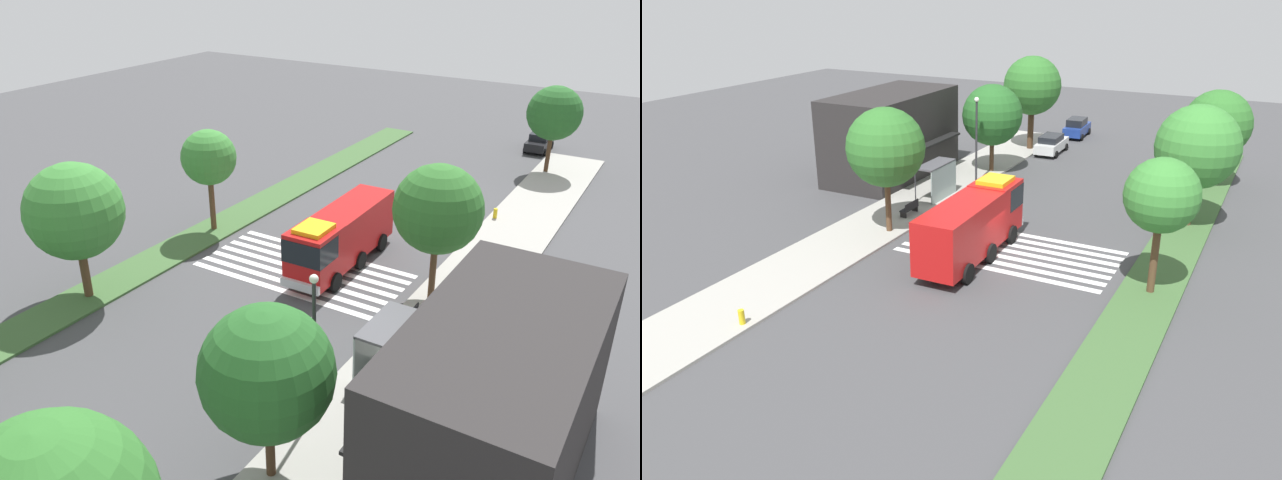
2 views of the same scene
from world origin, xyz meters
The scene contains 16 objects.
ground_plane centered at (0.00, 0.00, 0.00)m, with size 120.00×120.00×0.00m, color #424244.
sidewalk centered at (0.00, 9.23, 0.07)m, with size 60.00×4.78×0.14m, color #9E9B93.
median_strip centered at (0.00, -8.33, 0.07)m, with size 60.00×3.00×0.14m, color #3D6033.
crosswalk centered at (1.19, 0.00, 0.01)m, with size 5.85×12.30×0.01m.
fire_truck centered at (-0.29, 1.59, 2.06)m, with size 9.61×2.89×3.79m.
parked_car_west centered at (-30.69, 5.63, 0.87)m, with size 4.25×2.09×1.68m.
bus_stop_shelter centered at (7.50, 8.18, 1.89)m, with size 3.50×1.40×2.46m.
bench_near_shelter centered at (3.50, 8.20, 0.59)m, with size 1.60×0.50×0.90m.
street_lamp centered at (11.78, 7.43, 3.95)m, with size 0.36×0.36×6.48m.
storefront_building centered at (11.08, 14.48, 3.25)m, with size 11.49×6.54×6.51m.
sidewalk_tree_far_west centered at (-24.46, 7.83, 5.10)m, with size 4.43×4.43×7.19m.
sidewalk_tree_west centered at (0.47, 7.83, 5.37)m, with size 4.71×4.71×7.60m.
sidewalk_tree_east centered at (15.41, 7.83, 4.64)m, with size 4.76×4.76×6.89m.
median_tree_far_west centered at (-0.51, -8.33, 5.13)m, with size 3.62×3.62×6.83m.
median_tree_west centered at (10.06, -8.33, 5.12)m, with size 5.13×5.13×7.57m.
fire_hydrant centered at (-12.30, 7.33, 0.49)m, with size 0.28×0.28×0.70m, color gold.
Camera 1 is at (29.47, 18.61, 17.84)m, focal length 35.93 mm.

